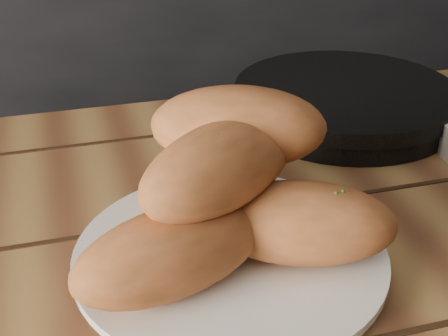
% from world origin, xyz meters
% --- Properties ---
extents(counter, '(2.80, 0.60, 0.90)m').
position_xyz_m(counter, '(0.00, 1.70, 0.45)').
color(counter, black).
rests_on(counter, ground).
extents(table, '(1.62, 0.83, 0.75)m').
position_xyz_m(table, '(0.12, 0.67, 0.65)').
color(table, olive).
rests_on(table, ground).
extents(plate, '(0.28, 0.28, 0.02)m').
position_xyz_m(plate, '(-0.03, 0.69, 0.76)').
color(plate, white).
rests_on(plate, table).
extents(bread_rolls, '(0.29, 0.24, 0.14)m').
position_xyz_m(bread_rolls, '(-0.03, 0.69, 0.83)').
color(bread_rolls, '#C36536').
rests_on(bread_rolls, plate).
extents(skillet, '(0.42, 0.30, 0.05)m').
position_xyz_m(skillet, '(0.21, 0.96, 0.77)').
color(skillet, black).
rests_on(skillet, table).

